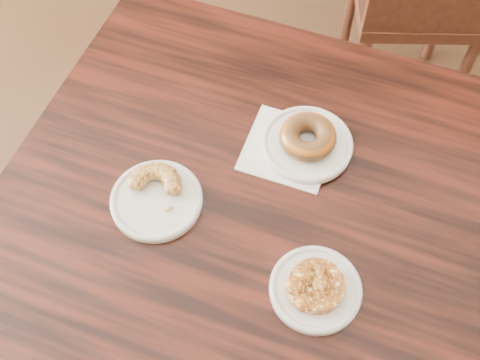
# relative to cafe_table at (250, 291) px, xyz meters

# --- Properties ---
(floor) EXTENTS (5.00, 5.00, 0.00)m
(floor) POSITION_rel_cafe_table_xyz_m (-0.18, 0.26, -0.38)
(floor) COLOR black
(floor) RESTS_ON ground
(cafe_table) EXTENTS (1.14, 1.14, 0.75)m
(cafe_table) POSITION_rel_cafe_table_xyz_m (0.00, 0.00, 0.00)
(cafe_table) COLOR black
(cafe_table) RESTS_ON floor
(napkin) EXTENTS (0.19, 0.19, 0.00)m
(napkin) POSITION_rel_cafe_table_xyz_m (0.05, 0.16, 0.38)
(napkin) COLOR white
(napkin) RESTS_ON cafe_table
(plate_donut) EXTENTS (0.18, 0.18, 0.01)m
(plate_donut) POSITION_rel_cafe_table_xyz_m (0.08, 0.17, 0.39)
(plate_donut) COLOR white
(plate_donut) RESTS_ON napkin
(plate_cruller) EXTENTS (0.17, 0.17, 0.01)m
(plate_cruller) POSITION_rel_cafe_table_xyz_m (-0.18, 0.00, 0.38)
(plate_cruller) COLOR silver
(plate_cruller) RESTS_ON cafe_table
(plate_fritter) EXTENTS (0.16, 0.16, 0.01)m
(plate_fritter) POSITION_rel_cafe_table_xyz_m (0.12, -0.13, 0.38)
(plate_fritter) COLOR silver
(plate_fritter) RESTS_ON cafe_table
(glazed_donut) EXTENTS (0.11, 0.11, 0.04)m
(glazed_donut) POSITION_rel_cafe_table_xyz_m (0.08, 0.17, 0.41)
(glazed_donut) COLOR #965D15
(glazed_donut) RESTS_ON plate_donut
(apple_fritter) EXTENTS (0.13, 0.13, 0.03)m
(apple_fritter) POSITION_rel_cafe_table_xyz_m (0.12, -0.13, 0.40)
(apple_fritter) COLOR #4B1C08
(apple_fritter) RESTS_ON plate_fritter
(cruller_fragment) EXTENTS (0.11, 0.11, 0.03)m
(cruller_fragment) POSITION_rel_cafe_table_xyz_m (-0.18, 0.00, 0.40)
(cruller_fragment) COLOR #5A2912
(cruller_fragment) RESTS_ON plate_cruller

